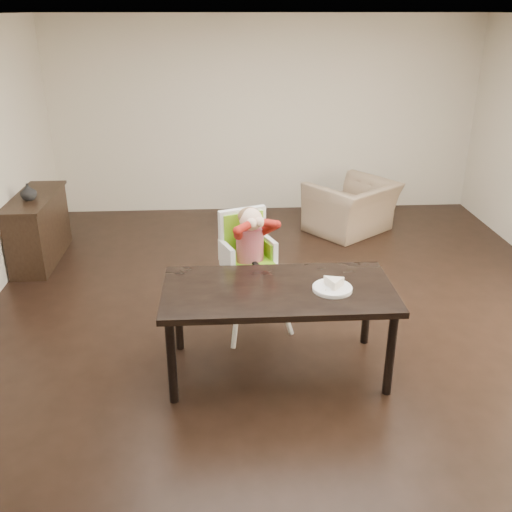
{
  "coord_description": "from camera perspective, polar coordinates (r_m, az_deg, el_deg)",
  "views": [
    {
      "loc": [
        -0.63,
        -4.6,
        2.74
      ],
      "look_at": [
        -0.36,
        -0.09,
        0.78
      ],
      "focal_mm": 40.0,
      "sensor_mm": 36.0,
      "label": 1
    }
  ],
  "objects": [
    {
      "name": "ground",
      "position": [
        5.39,
        3.75,
        -7.14
      ],
      "size": [
        7.0,
        7.0,
        0.0
      ],
      "primitive_type": "plane",
      "color": "black",
      "rests_on": "ground"
    },
    {
      "name": "room_walls",
      "position": [
        4.73,
        4.35,
        12.6
      ],
      "size": [
        6.02,
        7.02,
        2.71
      ],
      "color": "beige",
      "rests_on": "ground"
    },
    {
      "name": "dining_table",
      "position": [
        4.47,
        2.23,
        -4.12
      ],
      "size": [
        1.8,
        0.9,
        0.75
      ],
      "color": "black",
      "rests_on": "ground"
    },
    {
      "name": "high_chair",
      "position": [
        5.06,
        -0.74,
        1.24
      ],
      "size": [
        0.63,
        0.63,
        1.17
      ],
      "rotation": [
        0.0,
        0.0,
        0.36
      ],
      "color": "white",
      "rests_on": "ground"
    },
    {
      "name": "plate",
      "position": [
        4.44,
        7.71,
        -2.99
      ],
      "size": [
        0.41,
        0.41,
        0.09
      ],
      "rotation": [
        0.0,
        0.0,
        0.42
      ],
      "color": "white",
      "rests_on": "dining_table"
    },
    {
      "name": "armchair",
      "position": [
        7.62,
        9.57,
        5.65
      ],
      "size": [
        1.23,
        1.16,
        0.9
      ],
      "primitive_type": "imported",
      "rotation": [
        0.0,
        0.0,
        3.8
      ],
      "color": "#977E60",
      "rests_on": "ground"
    },
    {
      "name": "sideboard",
      "position": [
        7.1,
        -20.92,
        2.6
      ],
      "size": [
        0.44,
        1.26,
        0.79
      ],
      "color": "black",
      "rests_on": "ground"
    },
    {
      "name": "vase",
      "position": [
        6.83,
        -21.82,
        5.95
      ],
      "size": [
        0.2,
        0.2,
        0.18
      ],
      "primitive_type": "imported",
      "rotation": [
        0.0,
        0.0,
        -0.1
      ],
      "color": "#99999E",
      "rests_on": "sideboard"
    }
  ]
}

